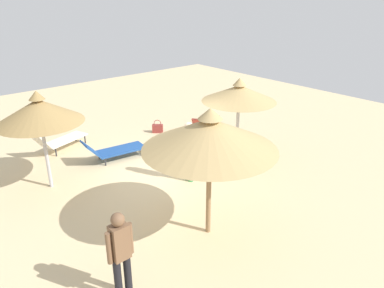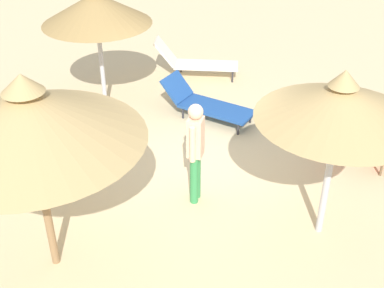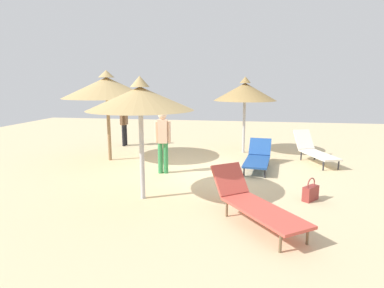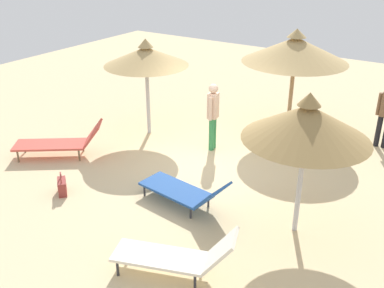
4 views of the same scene
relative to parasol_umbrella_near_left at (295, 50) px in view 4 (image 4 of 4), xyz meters
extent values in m
cube|color=beige|center=(-2.88, 0.85, -2.32)|extent=(24.00, 24.00, 0.10)
cylinder|color=olive|center=(0.00, 0.00, -1.08)|extent=(0.10, 0.10, 2.38)
cone|color=tan|center=(0.00, 0.00, 0.00)|extent=(2.70, 2.70, 0.63)
cone|color=tan|center=(0.00, 0.00, 0.42)|extent=(0.49, 0.49, 0.22)
cylinder|color=#B2B2B7|center=(-4.16, -1.83, -1.16)|extent=(0.09, 0.09, 2.22)
cone|color=#997A47|center=(-4.16, -1.83, -0.15)|extent=(2.13, 2.13, 0.60)
cone|color=#997A47|center=(-4.16, -1.83, 0.24)|extent=(0.38, 0.38, 0.22)
cylinder|color=#B2B2B7|center=(-2.11, 3.14, -1.19)|extent=(0.10, 0.10, 2.15)
cone|color=tan|center=(-2.11, 3.14, -0.16)|extent=(2.17, 2.17, 0.47)
cone|color=tan|center=(-2.11, 3.14, 0.18)|extent=(0.39, 0.39, 0.22)
cube|color=#1E478C|center=(-4.56, 0.53, -2.00)|extent=(0.82, 1.56, 0.05)
cylinder|color=#2D2D33|center=(-4.75, 1.19, -2.15)|extent=(0.04, 0.04, 0.24)
cylinder|color=#2D2D33|center=(-4.21, 1.12, -2.15)|extent=(0.04, 0.04, 0.24)
cylinder|color=#2D2D33|center=(-4.90, -0.05, -2.15)|extent=(0.04, 0.04, 0.24)
cylinder|color=#2D2D33|center=(-4.37, -0.12, -2.15)|extent=(0.04, 0.04, 0.24)
cube|color=#1E478C|center=(-4.67, -0.40, -1.76)|extent=(0.69, 0.51, 0.47)
cube|color=#CC4C3F|center=(-4.56, 4.22, -1.95)|extent=(1.52, 1.75, 0.05)
cylinder|color=brown|center=(-5.20, 4.64, -2.12)|extent=(0.04, 0.04, 0.29)
cylinder|color=brown|center=(-4.77, 4.95, -2.12)|extent=(0.04, 0.04, 0.29)
cylinder|color=brown|center=(-4.36, 3.48, -2.12)|extent=(0.04, 0.04, 0.29)
cylinder|color=brown|center=(-3.93, 3.80, -2.12)|extent=(0.04, 0.04, 0.29)
cube|color=#CC4C3F|center=(-3.95, 3.38, -1.68)|extent=(0.76, 0.72, 0.53)
cube|color=silver|center=(-6.41, -0.47, -1.97)|extent=(1.02, 1.59, 0.05)
cylinder|color=#2D2D33|center=(-6.84, 0.04, -2.13)|extent=(0.04, 0.04, 0.28)
cylinder|color=#2D2D33|center=(-6.40, 0.20, -2.13)|extent=(0.04, 0.04, 0.28)
cylinder|color=#2D2D33|center=(-6.43, -1.13, -2.13)|extent=(0.04, 0.04, 0.28)
cylinder|color=#2D2D33|center=(-5.98, -0.98, -2.13)|extent=(0.04, 0.04, 0.28)
cube|color=silver|center=(-6.09, -1.37, -1.66)|extent=(0.68, 0.63, 0.59)
cylinder|color=black|center=(0.41, -2.24, -1.86)|extent=(0.13, 0.13, 0.83)
cylinder|color=brown|center=(0.41, -2.14, -1.16)|extent=(0.09, 0.09, 0.57)
cylinder|color=#338C4C|center=(-1.97, 1.19, -1.85)|extent=(0.13, 0.13, 0.84)
cylinder|color=#338C4C|center=(-2.12, 1.17, -1.85)|extent=(0.13, 0.13, 0.84)
cube|color=beige|center=(-2.04, 1.18, -1.12)|extent=(0.28, 0.25, 0.63)
sphere|color=beige|center=(-2.04, 1.18, -0.69)|extent=(0.23, 0.23, 0.23)
cylinder|color=beige|center=(-1.87, 1.20, -1.14)|extent=(0.09, 0.09, 0.58)
cylinder|color=beige|center=(-2.21, 1.15, -1.14)|extent=(0.09, 0.09, 0.58)
cube|color=maroon|center=(-5.60, 2.68, -2.12)|extent=(0.38, 0.40, 0.31)
torus|color=maroon|center=(-5.60, 2.68, -1.91)|extent=(0.20, 0.22, 0.27)
camera|label=1|loc=(4.77, -4.55, 2.56)|focal=34.12mm
camera|label=2|loc=(3.85, 3.76, 2.79)|focal=47.63mm
camera|label=3|loc=(-4.22, 9.41, 0.16)|focal=30.16mm
camera|label=4|loc=(-10.76, -3.92, 2.56)|focal=41.41mm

